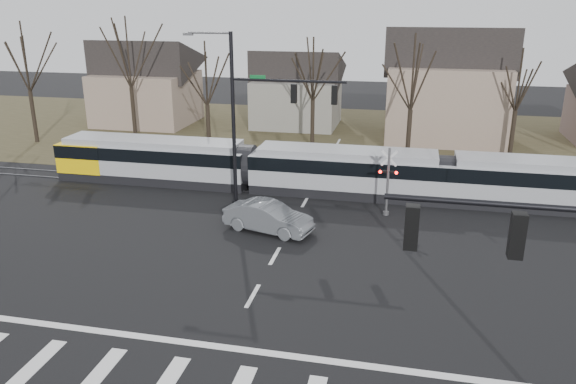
# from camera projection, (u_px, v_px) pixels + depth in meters

# --- Properties ---
(ground) EXTENTS (140.00, 140.00, 0.00)m
(ground) POSITION_uv_depth(u_px,v_px,m) (239.00, 321.00, 21.79)
(ground) COLOR black
(grass_verge) EXTENTS (140.00, 28.00, 0.01)m
(grass_verge) POSITION_uv_depth(u_px,v_px,m) (341.00, 137.00, 51.38)
(grass_verge) COLOR #38331E
(grass_verge) RESTS_ON ground
(stop_line) EXTENTS (28.00, 0.35, 0.01)m
(stop_line) POSITION_uv_depth(u_px,v_px,m) (224.00, 347.00, 20.12)
(stop_line) COLOR silver
(stop_line) RESTS_ON ground
(lane_dashes) EXTENTS (0.18, 30.00, 0.01)m
(lane_dashes) POSITION_uv_depth(u_px,v_px,m) (311.00, 191.00, 36.58)
(lane_dashes) COLOR silver
(lane_dashes) RESTS_ON ground
(rail_pair) EXTENTS (90.00, 1.52, 0.06)m
(rail_pair) POSITION_uv_depth(u_px,v_px,m) (310.00, 192.00, 36.39)
(rail_pair) COLOR #59595E
(rail_pair) RESTS_ON ground
(tram) EXTENTS (39.01, 2.90, 2.96)m
(tram) POSITION_uv_depth(u_px,v_px,m) (343.00, 170.00, 35.65)
(tram) COLOR gray
(tram) RESTS_ON ground
(sedan) EXTENTS (4.14, 5.71, 1.60)m
(sedan) POSITION_uv_depth(u_px,v_px,m) (268.00, 217.00, 30.07)
(sedan) COLOR slate
(sedan) RESTS_ON ground
(signal_pole_far) EXTENTS (9.28, 0.44, 10.20)m
(signal_pole_far) POSITION_uv_depth(u_px,v_px,m) (260.00, 113.00, 31.99)
(signal_pole_far) COLOR black
(signal_pole_far) RESTS_ON ground
(rail_crossing_signal) EXTENTS (1.08, 0.36, 4.00)m
(rail_crossing_signal) POSITION_uv_depth(u_px,v_px,m) (388.00, 184.00, 32.01)
(rail_crossing_signal) COLOR #59595B
(rail_crossing_signal) RESTS_ON ground
(tree_row) EXTENTS (59.20, 7.20, 10.00)m
(tree_row) POSITION_uv_depth(u_px,v_px,m) (359.00, 93.00, 43.82)
(tree_row) COLOR black
(tree_row) RESTS_ON ground
(house_a) EXTENTS (9.72, 8.64, 8.60)m
(house_a) POSITION_uv_depth(u_px,v_px,m) (145.00, 79.00, 55.82)
(house_a) COLOR #836E5F
(house_a) RESTS_ON ground
(house_b) EXTENTS (8.64, 7.56, 7.65)m
(house_b) POSITION_uv_depth(u_px,v_px,m) (297.00, 85.00, 54.81)
(house_b) COLOR slate
(house_b) RESTS_ON ground
(house_c) EXTENTS (10.80, 8.64, 10.10)m
(house_c) POSITION_uv_depth(u_px,v_px,m) (447.00, 80.00, 48.81)
(house_c) COLOR #836E5F
(house_c) RESTS_ON ground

